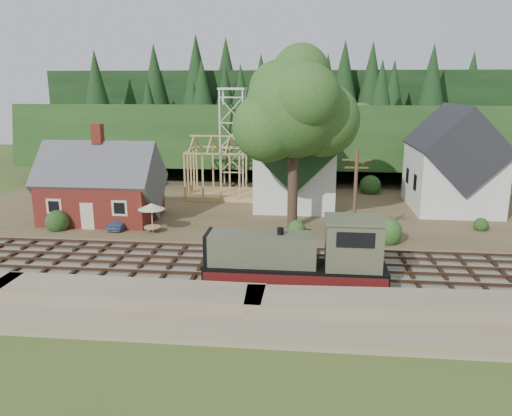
# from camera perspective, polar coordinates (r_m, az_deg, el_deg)

# --- Properties ---
(ground) EXTENTS (140.00, 140.00, 0.00)m
(ground) POSITION_cam_1_polar(r_m,az_deg,el_deg) (35.79, 0.35, -7.01)
(ground) COLOR #384C1E
(ground) RESTS_ON ground
(embankment) EXTENTS (64.00, 5.00, 1.60)m
(embankment) POSITION_cam_1_polar(r_m,az_deg,el_deg) (28.07, -1.39, -13.20)
(embankment) COLOR #7F7259
(embankment) RESTS_ON ground
(railroad_bed) EXTENTS (64.00, 11.00, 0.16)m
(railroad_bed) POSITION_cam_1_polar(r_m,az_deg,el_deg) (35.76, 0.35, -6.89)
(railroad_bed) COLOR #726B5B
(railroad_bed) RESTS_ON ground
(village_flat) EXTENTS (64.00, 26.00, 0.30)m
(village_flat) POSITION_cam_1_polar(r_m,az_deg,el_deg) (52.90, 2.26, 0.10)
(village_flat) COLOR brown
(village_flat) RESTS_ON ground
(hillside) EXTENTS (70.00, 28.96, 12.74)m
(hillside) POSITION_cam_1_polar(r_m,az_deg,el_deg) (76.41, 3.45, 4.27)
(hillside) COLOR #1E3F19
(hillside) RESTS_ON ground
(ridge) EXTENTS (80.00, 20.00, 12.00)m
(ridge) POSITION_cam_1_polar(r_m,az_deg,el_deg) (92.21, 3.90, 5.93)
(ridge) COLOR black
(ridge) RESTS_ON ground
(depot) EXTENTS (10.80, 7.41, 9.00)m
(depot) POSITION_cam_1_polar(r_m,az_deg,el_deg) (49.21, -17.21, 2.08)
(depot) COLOR #531613
(depot) RESTS_ON village_flat
(church) EXTENTS (8.40, 15.17, 13.00)m
(church) POSITION_cam_1_polar(r_m,az_deg,el_deg) (53.50, 4.58, 5.71)
(church) COLOR silver
(church) RESTS_ON village_flat
(farmhouse) EXTENTS (8.40, 10.80, 10.60)m
(farmhouse) POSITION_cam_1_polar(r_m,az_deg,el_deg) (54.88, 21.55, 4.66)
(farmhouse) COLOR silver
(farmhouse) RESTS_ON village_flat
(timber_frame) EXTENTS (8.20, 6.20, 6.99)m
(timber_frame) POSITION_cam_1_polar(r_m,az_deg,el_deg) (56.84, -3.50, 4.26)
(timber_frame) COLOR tan
(timber_frame) RESTS_ON village_flat
(lattice_tower) EXTENTS (3.20, 3.20, 12.12)m
(lattice_tower) POSITION_cam_1_polar(r_m,az_deg,el_deg) (62.02, -2.68, 11.37)
(lattice_tower) COLOR silver
(lattice_tower) RESTS_ON village_flat
(big_tree) EXTENTS (10.90, 8.40, 14.70)m
(big_tree) POSITION_cam_1_polar(r_m,az_deg,el_deg) (43.44, 4.59, 10.49)
(big_tree) COLOR #38281E
(big_tree) RESTS_ON village_flat
(telegraph_pole_near) EXTENTS (2.20, 0.28, 8.00)m
(telegraph_pole_near) POSITION_cam_1_polar(r_m,az_deg,el_deg) (39.58, 11.25, 1.19)
(telegraph_pole_near) COLOR #4C331E
(telegraph_pole_near) RESTS_ON ground
(locomotive) EXTENTS (11.45, 2.86, 4.59)m
(locomotive) POSITION_cam_1_polar(r_m,az_deg,el_deg) (32.12, 5.27, -5.68)
(locomotive) COLOR black
(locomotive) RESTS_ON railroad_bed
(car_blue) EXTENTS (1.70, 3.71, 1.23)m
(car_blue) POSITION_cam_1_polar(r_m,az_deg,el_deg) (46.24, -15.16, -1.45)
(car_blue) COLOR #4E76A8
(car_blue) RESTS_ON village_flat
(car_green) EXTENTS (3.53, 1.95, 1.10)m
(car_green) POSITION_cam_1_polar(r_m,az_deg,el_deg) (52.44, -16.46, 0.19)
(car_green) COLOR #73A371
(car_green) RESTS_ON village_flat
(patio_set) EXTENTS (2.33, 2.33, 2.59)m
(patio_set) POSITION_cam_1_polar(r_m,az_deg,el_deg) (43.80, -11.85, 0.04)
(patio_set) COLOR silver
(patio_set) RESTS_ON village_flat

